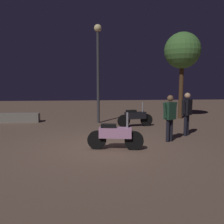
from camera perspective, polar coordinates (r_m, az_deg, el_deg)
ground_plane at (r=7.46m, az=-3.25°, el=-8.38°), size 40.00×40.00×0.00m
motorcycle_pink_foreground at (r=7.14m, az=0.76°, el=-5.44°), size 1.65×0.46×1.11m
motorcycle_black_parked_left at (r=10.89m, az=5.50°, el=-1.19°), size 1.65×0.48×1.11m
person_rider_beside at (r=8.26m, az=13.48°, el=-0.53°), size 0.62×0.40×1.56m
person_bystander_far at (r=9.36m, az=17.25°, el=0.36°), size 0.56×0.50×1.60m
streetlamp_near at (r=11.87m, az=-3.32°, el=11.97°), size 0.36×0.36×4.71m
tree_left_bg at (r=13.95m, az=16.25°, el=13.55°), size 1.94×1.94×4.67m
planter_wall_low at (r=13.01m, az=-22.19°, el=-1.30°), size 2.50×0.50×0.45m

